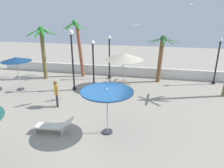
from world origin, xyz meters
TOP-DOWN VIEW (x-y plane):
  - ground_plane at (0.00, 0.00)m, footprint 56.00×56.00m
  - boundary_wall at (0.00, 9.92)m, footprint 25.20×0.30m
  - patio_umbrella_0 at (0.21, 6.84)m, footprint 2.92×2.92m
  - patio_umbrella_2 at (-7.43, 4.66)m, footprint 2.17×2.17m
  - patio_umbrella_3 at (0.46, 0.23)m, footprint 2.46×2.46m
  - palm_tree_0 at (3.00, 8.84)m, footprint 2.61×2.62m
  - palm_tree_1 at (-4.21, 9.02)m, footprint 2.23×2.20m
  - palm_tree_3 at (-6.92, 7.64)m, footprint 2.71×2.72m
  - lamp_post_0 at (7.40, 9.15)m, footprint 0.29×0.29m
  - lamp_post_1 at (-1.37, 8.82)m, footprint 0.33×0.33m
  - lamp_post_2 at (-3.37, 5.47)m, footprint 0.38×0.38m
  - lamp_post_3 at (-1.92, 5.87)m, footprint 0.30×0.30m
  - lounge_chair_0 at (-2.07, -0.33)m, footprint 1.92×0.70m
  - guest_0 at (-3.30, 2.46)m, footprint 0.40×0.48m
  - seagull_1 at (1.19, 5.00)m, footprint 0.85×0.68m
  - seagull_2 at (5.31, 11.87)m, footprint 0.58×0.84m

SIDE VIEW (x-z plane):
  - ground_plane at x=0.00m, z-range 0.00..0.00m
  - lounge_chair_0 at x=-2.07m, z-range -0.02..0.81m
  - boundary_wall at x=0.00m, z-range 0.00..0.88m
  - guest_0 at x=-3.30m, z-range 0.18..1.89m
  - lamp_post_0 at x=7.40m, z-range 0.13..3.87m
  - lamp_post_3 at x=-1.92m, z-range 0.17..3.91m
  - patio_umbrella_3 at x=0.46m, z-range 0.90..3.22m
  - lamp_post_1 at x=-1.37m, z-range 0.30..4.07m
  - patio_umbrella_2 at x=-7.43m, z-range 1.04..3.62m
  - patio_umbrella_0 at x=0.21m, z-range 1.09..3.87m
  - palm_tree_0 at x=3.00m, z-range 0.57..4.48m
  - lamp_post_2 at x=-3.37m, z-range 0.57..5.06m
  - palm_tree_3 at x=-6.92m, z-range 0.63..5.18m
  - palm_tree_1 at x=-4.21m, z-range 0.61..5.62m
  - seagull_1 at x=1.19m, z-range 4.81..4.95m
  - seagull_2 at x=5.31m, z-range 6.20..6.34m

